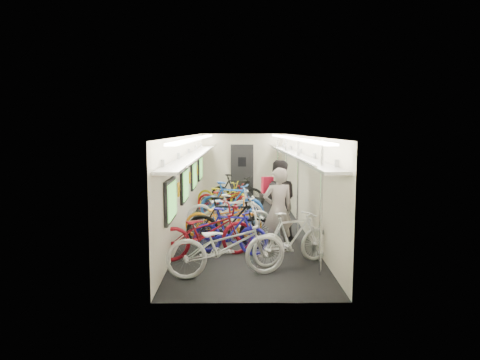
{
  "coord_description": "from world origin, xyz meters",
  "views": [
    {
      "loc": [
        -0.23,
        -11.09,
        2.57
      ],
      "look_at": [
        -0.12,
        0.83,
        1.15
      ],
      "focal_mm": 32.0,
      "sensor_mm": 36.0,
      "label": 1
    }
  ],
  "objects_px": {
    "passenger_near": "(278,210)",
    "backpack": "(267,185)",
    "bicycle_0": "(226,246)",
    "passenger_mid": "(278,200)",
    "bicycle_1": "(230,231)"
  },
  "relations": [
    {
      "from": "bicycle_0",
      "to": "passenger_mid",
      "type": "xyz_separation_m",
      "value": [
        1.14,
        2.5,
        0.38
      ]
    },
    {
      "from": "bicycle_0",
      "to": "backpack",
      "type": "xyz_separation_m",
      "value": [
        0.91,
        2.59,
        0.73
      ]
    },
    {
      "from": "bicycle_0",
      "to": "backpack",
      "type": "bearing_deg",
      "value": -30.79
    },
    {
      "from": "passenger_near",
      "to": "backpack",
      "type": "bearing_deg",
      "value": -94.58
    },
    {
      "from": "bicycle_0",
      "to": "bicycle_1",
      "type": "distance_m",
      "value": 1.35
    },
    {
      "from": "bicycle_0",
      "to": "passenger_near",
      "type": "distance_m",
      "value": 1.9
    },
    {
      "from": "passenger_near",
      "to": "passenger_mid",
      "type": "relative_size",
      "value": 0.96
    },
    {
      "from": "passenger_near",
      "to": "passenger_mid",
      "type": "distance_m",
      "value": 0.97
    },
    {
      "from": "passenger_near",
      "to": "passenger_mid",
      "type": "xyz_separation_m",
      "value": [
        0.09,
        0.96,
        0.04
      ]
    },
    {
      "from": "passenger_near",
      "to": "backpack",
      "type": "relative_size",
      "value": 4.69
    },
    {
      "from": "bicycle_0",
      "to": "passenger_near",
      "type": "bearing_deg",
      "value": -45.95
    },
    {
      "from": "bicycle_1",
      "to": "passenger_mid",
      "type": "height_order",
      "value": "passenger_mid"
    },
    {
      "from": "passenger_mid",
      "to": "bicycle_0",
      "type": "bearing_deg",
      "value": 72.02
    },
    {
      "from": "passenger_mid",
      "to": "bicycle_1",
      "type": "bearing_deg",
      "value": 53.23
    },
    {
      "from": "passenger_mid",
      "to": "backpack",
      "type": "distance_m",
      "value": 0.43
    }
  ]
}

